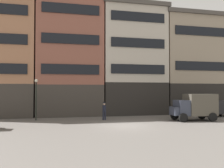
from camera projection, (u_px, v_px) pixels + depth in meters
ground_plane at (127, 126)px, 19.51m from camera, size 120.00×120.00×0.00m
building_far_left at (2, 57)px, 27.11m from camera, size 8.36×7.05×13.59m
building_center_left at (70, 43)px, 28.85m from camera, size 8.03×7.05×17.61m
building_center_right at (130, 60)px, 30.48m from camera, size 8.35×7.05×13.74m
building_far_right at (188, 64)px, 32.28m from camera, size 9.11×7.05×13.13m
delivery_truck_near at (195, 106)px, 22.87m from camera, size 4.43×2.32×2.62m
sedan_dark at (218, 108)px, 26.53m from camera, size 3.86×2.21×1.83m
pedestrian_officer at (104, 110)px, 23.29m from camera, size 0.51×0.51×1.79m
streetlamp_curbside at (36, 93)px, 23.14m from camera, size 0.32×0.32×4.12m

